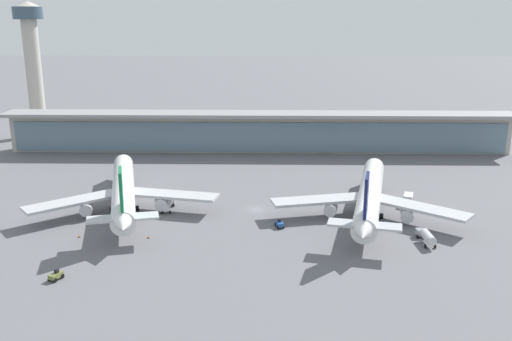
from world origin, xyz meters
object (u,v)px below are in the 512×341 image
service_truck_by_tail_olive (56,276)px  service_truck_on_taxiway_grey (168,204)px  service_truck_mid_apron_blue (279,224)px  safety_cone_bravo (148,237)px  airliner_left_stand (123,190)px  airliner_centre_stand (370,195)px  control_tower (32,57)px  safety_cone_alpha (79,236)px  service_truck_under_wing_grey (426,236)px  service_truck_near_nose_grey (408,198)px

service_truck_by_tail_olive → service_truck_on_taxiway_grey: service_truck_on_taxiway_grey is taller
service_truck_mid_apron_blue → safety_cone_bravo: 31.76m
airliner_left_stand → service_truck_mid_apron_blue: size_ratio=19.99×
airliner_left_stand → airliner_centre_stand: 64.77m
control_tower → safety_cone_bravo: (70.67, -114.42, -33.18)m
control_tower → safety_cone_alpha: (54.33, -114.24, -33.18)m
service_truck_on_taxiway_grey → airliner_left_stand: bearing=179.2°
service_truck_on_taxiway_grey → safety_cone_bravo: size_ratio=12.29×
airliner_left_stand → service_truck_under_wing_grey: bearing=-16.0°
airliner_left_stand → service_truck_by_tail_olive: (-3.23, -41.38, -4.57)m
airliner_centre_stand → service_truck_by_tail_olive: size_ratio=19.54×
control_tower → safety_cone_bravo: size_ratio=87.41×
service_truck_by_tail_olive → safety_cone_bravo: 25.56m
safety_cone_alpha → safety_cone_bravo: same height
service_truck_on_taxiway_grey → safety_cone_bravo: (-1.23, -19.67, -1.39)m
service_truck_near_nose_grey → safety_cone_alpha: 86.88m
service_truck_under_wing_grey → service_truck_on_taxiway_grey: bearing=161.3°
service_truck_under_wing_grey → safety_cone_bravo: 64.15m
airliner_centre_stand → service_truck_by_tail_olive: airliner_centre_stand is taller
service_truck_by_tail_olive → safety_cone_alpha: size_ratio=4.70×
safety_cone_alpha → service_truck_near_nose_grey: bearing=17.2°
safety_cone_bravo → service_truck_mid_apron_blue: bearing=13.9°
service_truck_mid_apron_blue → safety_cone_alpha: bearing=-171.0°
service_truck_under_wing_grey → service_truck_near_nose_grey: bearing=84.8°
airliner_centre_stand → service_truck_near_nose_grey: (12.44, 9.32, -3.75)m
service_truck_by_tail_olive → control_tower: (-56.94, 135.97, 32.62)m
service_truck_near_nose_grey → safety_cone_bravo: (-66.64, -25.92, -1.37)m
service_truck_near_nose_grey → safety_cone_alpha: bearing=-162.8°
airliner_left_stand → service_truck_by_tail_olive: size_ratio=19.48×
service_truck_by_tail_olive → safety_cone_alpha: 21.90m
service_truck_on_taxiway_grey → service_truck_under_wing_grey: bearing=-18.7°
service_truck_on_taxiway_grey → safety_cone_alpha: size_ratio=12.29×
airliner_left_stand → service_truck_near_nose_grey: 77.46m
safety_cone_alpha → service_truck_on_taxiway_grey: bearing=48.0°
airliner_centre_stand → service_truck_near_nose_grey: size_ratio=8.41×
airliner_left_stand → service_truck_on_taxiway_grey: bearing=-0.8°
service_truck_near_nose_grey → service_truck_mid_apron_blue: (-35.82, -18.26, -0.82)m
service_truck_under_wing_grey → service_truck_on_taxiway_grey: 66.38m
service_truck_by_tail_olive → service_truck_mid_apron_blue: bearing=33.2°
airliner_centre_stand → control_tower: (-124.86, 97.82, 28.05)m
airliner_centre_stand → safety_cone_bravo: (-54.19, -16.60, -5.13)m
airliner_centre_stand → service_truck_mid_apron_blue: 25.44m
service_truck_under_wing_grey → safety_cone_bravo: (-64.11, 1.58, -1.39)m
service_truck_on_taxiway_grey → safety_cone_alpha: 26.28m
control_tower → safety_cone_bravo: control_tower is taller
airliner_centre_stand → safety_cone_bravo: size_ratio=91.95×
service_truck_near_nose_grey → control_tower: size_ratio=0.13×
service_truck_on_taxiway_grey → safety_cone_bravo: service_truck_on_taxiway_grey is taller
service_truck_near_nose_grey → service_truck_on_taxiway_grey: (-65.40, -6.25, 0.02)m
airliner_left_stand → control_tower: control_tower is taller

